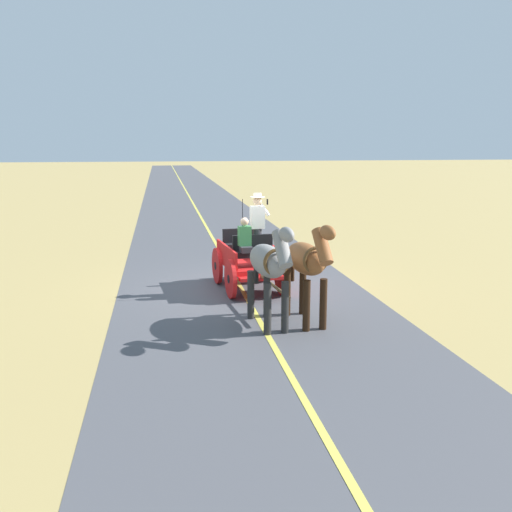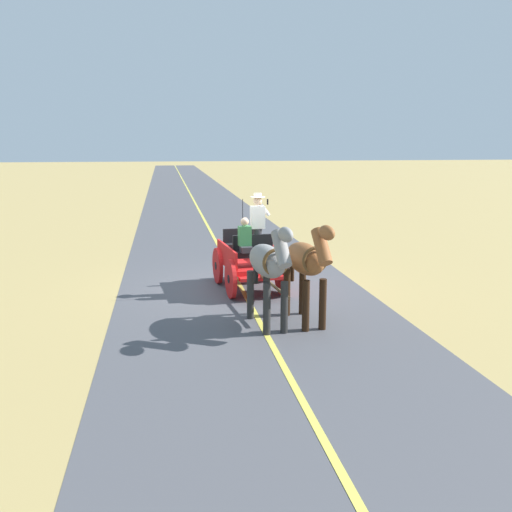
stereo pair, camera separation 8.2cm
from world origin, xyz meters
The scene contains 6 objects.
ground_plane centered at (0.00, 0.00, 0.00)m, with size 200.00×200.00×0.00m, color tan.
road_surface centered at (0.00, 0.00, 0.00)m, with size 6.25×160.00×0.01m, color #4C4C51.
road_centre_stripe centered at (0.00, 0.00, 0.01)m, with size 0.12×160.00×0.00m, color #DBCC4C.
horse_drawn_carriage centered at (-0.20, 0.36, 0.82)m, with size 1.67×4.52×2.50m.
horse_near_side centered at (-0.93, 3.32, 1.32)m, with size 0.77×2.15×2.21m.
horse_off_side centered at (-0.12, 3.41, 1.32)m, with size 0.78×2.15×2.21m.
Camera 2 is at (1.91, 14.22, 3.72)m, focal length 39.38 mm.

